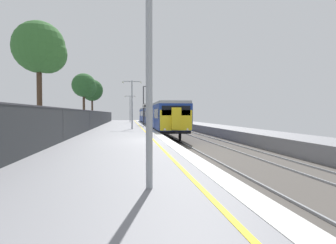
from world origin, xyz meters
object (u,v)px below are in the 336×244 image
Objects in this scene: platform_lamp_near at (149,33)px; background_tree_centre at (93,91)px; background_tree_left at (85,86)px; background_tree_right at (41,50)px; platform_lamp_mid at (132,100)px; speed_limit_sign at (145,112)px; signal_gantry at (145,101)px; commuter_train_at_platform at (154,116)px; platform_lamp_far at (130,106)px.

platform_lamp_near is 0.72× the size of background_tree_centre.
background_tree_left is 11.15m from background_tree_centre.
platform_lamp_mid is at bearing 52.65° from background_tree_right.
background_tree_left is at bearing 150.31° from speed_limit_sign.
background_tree_right is at bearing -90.88° from background_tree_left.
signal_gantry is 35.47m from platform_lamp_near.
speed_limit_sign is 17.96m from background_tree_centre.
platform_lamp_near reaches higher than platform_lamp_mid.
speed_limit_sign is at bearing -62.61° from background_tree_centre.
background_tree_left is 19.15m from background_tree_right.
signal_gantry reaches higher than speed_limit_sign.
platform_lamp_mid is at bearing -104.27° from commuter_train_at_platform.
platform_lamp_far is 33.44m from background_tree_right.
background_tree_right reaches higher than commuter_train_at_platform.
background_tree_right reaches higher than signal_gantry.
platform_lamp_far is 0.70× the size of background_tree_left.
commuter_train_at_platform is 10.91m from background_tree_left.
background_tree_centre is at bearing 106.37° from platform_lamp_mid.
platform_lamp_mid is 0.66× the size of background_tree_centre.
platform_lamp_near is 17.28m from background_tree_right.
speed_limit_sign is at bearing -94.10° from signal_gantry.
platform_lamp_far reaches higher than speed_limit_sign.
commuter_train_at_platform is at bearing 17.95° from background_tree_left.
signal_gantry is 13.74m from background_tree_centre.
signal_gantry is 1.11× the size of platform_lamp_far.
speed_limit_sign is at bearing 61.06° from background_tree_right.
signal_gantry is at bearing 66.68° from background_tree_right.
platform_lamp_mid is (-1.67, -6.23, 1.17)m from speed_limit_sign.
background_tree_centre reaches higher than platform_lamp_near.
speed_limit_sign is 9.64m from background_tree_left.
commuter_train_at_platform is 14.36m from platform_lamp_mid.
background_tree_left is 0.87× the size of background_tree_right.
platform_lamp_near is at bearing -82.07° from background_tree_centre.
background_tree_centre is at bearing 141.10° from commuter_train_at_platform.
commuter_train_at_platform is 7.49× the size of signal_gantry.
speed_limit_sign is 18.10m from platform_lamp_far.
background_tree_centre reaches higher than commuter_train_at_platform.
speed_limit_sign is at bearing -29.69° from background_tree_left.
platform_lamp_near is 48.44m from platform_lamp_far.
platform_lamp_far is at bearing 98.84° from signal_gantry.
platform_lamp_mid is (0.00, 24.22, -0.24)m from platform_lamp_near.
background_tree_left is at bearing -114.43° from platform_lamp_far.
background_tree_right reaches higher than speed_limit_sign.
commuter_train_at_platform is at bearing 60.37° from signal_gantry.
background_tree_centre is (-9.93, 8.01, 4.24)m from commuter_train_at_platform.
platform_lamp_far is (-3.51, 10.40, 1.67)m from commuter_train_at_platform.
platform_lamp_mid is at bearing -105.00° from speed_limit_sign.
signal_gantry is at bearing 86.73° from platform_lamp_near.
background_tree_left is at bearing -162.05° from commuter_train_at_platform.
platform_lamp_mid is 12.54m from background_tree_left.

